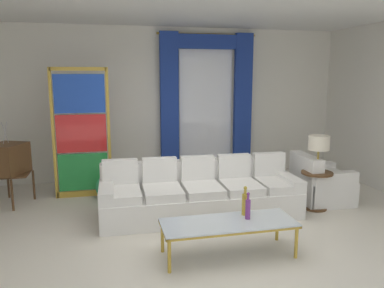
{
  "coord_description": "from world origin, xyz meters",
  "views": [
    {
      "loc": [
        -1.21,
        -4.5,
        2.06
      ],
      "look_at": [
        0.03,
        0.9,
        1.05
      ],
      "focal_mm": 35.13,
      "sensor_mm": 36.0,
      "label": 1
    }
  ],
  "objects_px": {
    "couch_white_long": "(200,195)",
    "bottle_crystal_tall": "(248,208)",
    "bottle_blue_decanter": "(245,203)",
    "round_side_table": "(316,187)",
    "stained_glass_divider": "(82,136)",
    "armchair_white": "(319,185)",
    "vintage_tv": "(7,160)",
    "coffee_table": "(228,224)",
    "peacock_figurine": "(109,188)",
    "table_lamp_brass": "(319,144)"
  },
  "relations": [
    {
      "from": "round_side_table",
      "to": "stained_glass_divider",
      "type": "bearing_deg",
      "value": 157.69
    },
    {
      "from": "table_lamp_brass",
      "to": "coffee_table",
      "type": "bearing_deg",
      "value": -147.46
    },
    {
      "from": "couch_white_long",
      "to": "table_lamp_brass",
      "type": "height_order",
      "value": "table_lamp_brass"
    },
    {
      "from": "vintage_tv",
      "to": "stained_glass_divider",
      "type": "xyz_separation_m",
      "value": [
        1.15,
        0.14,
        0.33
      ]
    },
    {
      "from": "coffee_table",
      "to": "peacock_figurine",
      "type": "bearing_deg",
      "value": 120.11
    },
    {
      "from": "coffee_table",
      "to": "stained_glass_divider",
      "type": "bearing_deg",
      "value": 123.53
    },
    {
      "from": "bottle_crystal_tall",
      "to": "armchair_white",
      "type": "distance_m",
      "value": 2.31
    },
    {
      "from": "stained_glass_divider",
      "to": "table_lamp_brass",
      "type": "relative_size",
      "value": 3.86
    },
    {
      "from": "coffee_table",
      "to": "round_side_table",
      "type": "height_order",
      "value": "round_side_table"
    },
    {
      "from": "coffee_table",
      "to": "armchair_white",
      "type": "relative_size",
      "value": 1.83
    },
    {
      "from": "bottle_blue_decanter",
      "to": "bottle_crystal_tall",
      "type": "height_order",
      "value": "bottle_blue_decanter"
    },
    {
      "from": "coffee_table",
      "to": "table_lamp_brass",
      "type": "height_order",
      "value": "table_lamp_brass"
    },
    {
      "from": "table_lamp_brass",
      "to": "bottle_blue_decanter",
      "type": "bearing_deg",
      "value": -147.34
    },
    {
      "from": "round_side_table",
      "to": "table_lamp_brass",
      "type": "height_order",
      "value": "table_lamp_brass"
    },
    {
      "from": "armchair_white",
      "to": "peacock_figurine",
      "type": "height_order",
      "value": "armchair_white"
    },
    {
      "from": "armchair_white",
      "to": "coffee_table",
      "type": "bearing_deg",
      "value": -144.76
    },
    {
      "from": "couch_white_long",
      "to": "vintage_tv",
      "type": "relative_size",
      "value": 2.18
    },
    {
      "from": "armchair_white",
      "to": "round_side_table",
      "type": "xyz_separation_m",
      "value": [
        -0.23,
        -0.29,
        0.07
      ]
    },
    {
      "from": "peacock_figurine",
      "to": "round_side_table",
      "type": "relative_size",
      "value": 1.01
    },
    {
      "from": "couch_white_long",
      "to": "armchair_white",
      "type": "distance_m",
      "value": 2.05
    },
    {
      "from": "coffee_table",
      "to": "armchair_white",
      "type": "xyz_separation_m",
      "value": [
        2.05,
        1.45,
        -0.09
      ]
    },
    {
      "from": "couch_white_long",
      "to": "coffee_table",
      "type": "xyz_separation_m",
      "value": [
        0.0,
        -1.35,
        0.07
      ]
    },
    {
      "from": "bottle_crystal_tall",
      "to": "vintage_tv",
      "type": "distance_m",
      "value": 3.98
    },
    {
      "from": "table_lamp_brass",
      "to": "round_side_table",
      "type": "bearing_deg",
      "value": 180.0
    },
    {
      "from": "couch_white_long",
      "to": "coffee_table",
      "type": "height_order",
      "value": "couch_white_long"
    },
    {
      "from": "bottle_blue_decanter",
      "to": "bottle_crystal_tall",
      "type": "distance_m",
      "value": 0.13
    },
    {
      "from": "vintage_tv",
      "to": "round_side_table",
      "type": "bearing_deg",
      "value": -15.64
    },
    {
      "from": "bottle_blue_decanter",
      "to": "armchair_white",
      "type": "relative_size",
      "value": 0.42
    },
    {
      "from": "coffee_table",
      "to": "stained_glass_divider",
      "type": "xyz_separation_m",
      "value": [
        -1.74,
        2.62,
        0.68
      ]
    },
    {
      "from": "peacock_figurine",
      "to": "stained_glass_divider",
      "type": "bearing_deg",
      "value": 140.51
    },
    {
      "from": "bottle_blue_decanter",
      "to": "stained_glass_divider",
      "type": "height_order",
      "value": "stained_glass_divider"
    },
    {
      "from": "peacock_figurine",
      "to": "table_lamp_brass",
      "type": "bearing_deg",
      "value": -19.58
    },
    {
      "from": "bottle_blue_decanter",
      "to": "peacock_figurine",
      "type": "distance_m",
      "value": 2.67
    },
    {
      "from": "couch_white_long",
      "to": "round_side_table",
      "type": "bearing_deg",
      "value": -5.76
    },
    {
      "from": "vintage_tv",
      "to": "armchair_white",
      "type": "height_order",
      "value": "vintage_tv"
    },
    {
      "from": "bottle_blue_decanter",
      "to": "vintage_tv",
      "type": "relative_size",
      "value": 0.27
    },
    {
      "from": "armchair_white",
      "to": "stained_glass_divider",
      "type": "height_order",
      "value": "stained_glass_divider"
    },
    {
      "from": "couch_white_long",
      "to": "bottle_crystal_tall",
      "type": "bearing_deg",
      "value": -79.41
    },
    {
      "from": "armchair_white",
      "to": "table_lamp_brass",
      "type": "xyz_separation_m",
      "value": [
        -0.23,
        -0.29,
        0.74
      ]
    },
    {
      "from": "stained_glass_divider",
      "to": "peacock_figurine",
      "type": "distance_m",
      "value": 1.0
    },
    {
      "from": "table_lamp_brass",
      "to": "vintage_tv",
      "type": "bearing_deg",
      "value": 164.36
    },
    {
      "from": "bottle_blue_decanter",
      "to": "peacock_figurine",
      "type": "xyz_separation_m",
      "value": [
        -1.58,
        2.12,
        -0.34
      ]
    },
    {
      "from": "couch_white_long",
      "to": "peacock_figurine",
      "type": "bearing_deg",
      "value": 144.73
    },
    {
      "from": "round_side_table",
      "to": "vintage_tv",
      "type": "bearing_deg",
      "value": 164.36
    },
    {
      "from": "coffee_table",
      "to": "round_side_table",
      "type": "distance_m",
      "value": 2.16
    },
    {
      "from": "bottle_blue_decanter",
      "to": "bottle_crystal_tall",
      "type": "xyz_separation_m",
      "value": [
        -0.01,
        -0.13,
        -0.02
      ]
    },
    {
      "from": "bottle_blue_decanter",
      "to": "bottle_crystal_tall",
      "type": "bearing_deg",
      "value": -95.51
    },
    {
      "from": "peacock_figurine",
      "to": "table_lamp_brass",
      "type": "distance_m",
      "value": 3.43
    },
    {
      "from": "vintage_tv",
      "to": "stained_glass_divider",
      "type": "distance_m",
      "value": 1.21
    },
    {
      "from": "couch_white_long",
      "to": "peacock_figurine",
      "type": "height_order",
      "value": "couch_white_long"
    }
  ]
}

